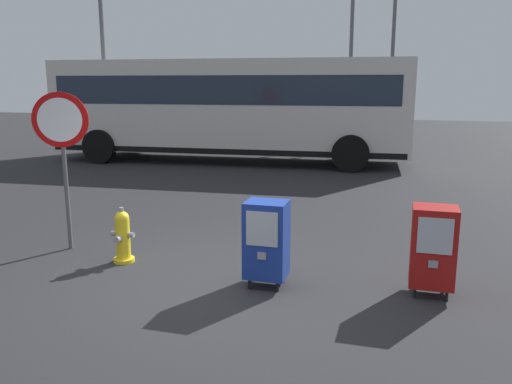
{
  "coord_description": "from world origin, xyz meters",
  "views": [
    {
      "loc": [
        2.2,
        -5.4,
        2.35
      ],
      "look_at": [
        0.3,
        1.2,
        0.9
      ],
      "focal_mm": 36.45,
      "sensor_mm": 36.0,
      "label": 1
    }
  ],
  "objects_px": {
    "fire_hydrant": "(123,236)",
    "newspaper_box_secondary": "(433,247)",
    "stop_sign": "(62,138)",
    "street_light_near_right": "(394,19)",
    "street_light_far_left": "(352,32)",
    "newspaper_box_primary": "(266,239)",
    "bus_near": "(230,105)",
    "street_light_near_left": "(101,14)"
  },
  "relations": [
    {
      "from": "bus_near",
      "to": "street_light_near_left",
      "type": "distance_m",
      "value": 5.38
    },
    {
      "from": "street_light_near_right",
      "to": "street_light_far_left",
      "type": "distance_m",
      "value": 1.81
    },
    {
      "from": "newspaper_box_primary",
      "to": "fire_hydrant",
      "type": "bearing_deg",
      "value": 172.0
    },
    {
      "from": "stop_sign",
      "to": "street_light_near_left",
      "type": "bearing_deg",
      "value": 118.6
    },
    {
      "from": "newspaper_box_secondary",
      "to": "newspaper_box_primary",
      "type": "bearing_deg",
      "value": -172.33
    },
    {
      "from": "newspaper_box_secondary",
      "to": "stop_sign",
      "type": "distance_m",
      "value": 5.04
    },
    {
      "from": "newspaper_box_secondary",
      "to": "street_light_near_left",
      "type": "relative_size",
      "value": 0.13
    },
    {
      "from": "fire_hydrant",
      "to": "newspaper_box_primary",
      "type": "height_order",
      "value": "newspaper_box_primary"
    },
    {
      "from": "bus_near",
      "to": "newspaper_box_primary",
      "type": "bearing_deg",
      "value": -72.4
    },
    {
      "from": "stop_sign",
      "to": "street_light_far_left",
      "type": "xyz_separation_m",
      "value": [
        2.45,
        13.96,
        2.59
      ]
    },
    {
      "from": "fire_hydrant",
      "to": "newspaper_box_secondary",
      "type": "height_order",
      "value": "newspaper_box_secondary"
    },
    {
      "from": "bus_near",
      "to": "street_light_far_left",
      "type": "height_order",
      "value": "street_light_far_left"
    },
    {
      "from": "street_light_near_left",
      "to": "stop_sign",
      "type": "bearing_deg",
      "value": -61.4
    },
    {
      "from": "newspaper_box_primary",
      "to": "stop_sign",
      "type": "distance_m",
      "value": 3.3
    },
    {
      "from": "newspaper_box_primary",
      "to": "street_light_near_right",
      "type": "relative_size",
      "value": 0.12
    },
    {
      "from": "stop_sign",
      "to": "street_light_near_right",
      "type": "distance_m",
      "value": 15.7
    },
    {
      "from": "stop_sign",
      "to": "street_light_far_left",
      "type": "bearing_deg",
      "value": 80.03
    },
    {
      "from": "street_light_far_left",
      "to": "street_light_near_right",
      "type": "bearing_deg",
      "value": 32.21
    },
    {
      "from": "fire_hydrant",
      "to": "street_light_near_left",
      "type": "xyz_separation_m",
      "value": [
        -6.14,
        9.65,
        4.18
      ]
    },
    {
      "from": "stop_sign",
      "to": "street_light_near_right",
      "type": "xyz_separation_m",
      "value": [
        3.92,
        14.88,
        3.1
      ]
    },
    {
      "from": "newspaper_box_primary",
      "to": "stop_sign",
      "type": "xyz_separation_m",
      "value": [
        -3.08,
        0.57,
        1.03
      ]
    },
    {
      "from": "newspaper_box_secondary",
      "to": "street_light_far_left",
      "type": "xyz_separation_m",
      "value": [
        -2.47,
        14.27,
        3.62
      ]
    },
    {
      "from": "bus_near",
      "to": "street_light_near_left",
      "type": "xyz_separation_m",
      "value": [
        -4.55,
        0.57,
        2.82
      ]
    },
    {
      "from": "newspaper_box_secondary",
      "to": "street_light_near_right",
      "type": "bearing_deg",
      "value": 93.77
    },
    {
      "from": "newspaper_box_primary",
      "to": "street_light_near_right",
      "type": "xyz_separation_m",
      "value": [
        0.84,
        15.45,
        4.13
      ]
    },
    {
      "from": "fire_hydrant",
      "to": "newspaper_box_secondary",
      "type": "relative_size",
      "value": 0.73
    },
    {
      "from": "bus_near",
      "to": "street_light_near_right",
      "type": "bearing_deg",
      "value": 49.92
    },
    {
      "from": "fire_hydrant",
      "to": "stop_sign",
      "type": "height_order",
      "value": "stop_sign"
    },
    {
      "from": "newspaper_box_primary",
      "to": "newspaper_box_secondary",
      "type": "xyz_separation_m",
      "value": [
        1.85,
        0.25,
        0.0
      ]
    },
    {
      "from": "bus_near",
      "to": "newspaper_box_secondary",
      "type": "bearing_deg",
      "value": -62.61
    },
    {
      "from": "stop_sign",
      "to": "street_light_near_right",
      "type": "relative_size",
      "value": 0.27
    },
    {
      "from": "street_light_near_left",
      "to": "street_light_near_right",
      "type": "height_order",
      "value": "street_light_near_right"
    },
    {
      "from": "newspaper_box_secondary",
      "to": "street_light_far_left",
      "type": "height_order",
      "value": "street_light_far_left"
    },
    {
      "from": "bus_near",
      "to": "street_light_far_left",
      "type": "bearing_deg",
      "value": 56.01
    },
    {
      "from": "newspaper_box_secondary",
      "to": "stop_sign",
      "type": "relative_size",
      "value": 0.46
    },
    {
      "from": "newspaper_box_primary",
      "to": "street_light_near_right",
      "type": "height_order",
      "value": "street_light_near_right"
    },
    {
      "from": "newspaper_box_primary",
      "to": "street_light_far_left",
      "type": "distance_m",
      "value": 14.98
    },
    {
      "from": "newspaper_box_secondary",
      "to": "street_light_near_left",
      "type": "height_order",
      "value": "street_light_near_left"
    },
    {
      "from": "fire_hydrant",
      "to": "street_light_far_left",
      "type": "relative_size",
      "value": 0.1
    },
    {
      "from": "fire_hydrant",
      "to": "stop_sign",
      "type": "bearing_deg",
      "value": 164.89
    },
    {
      "from": "newspaper_box_secondary",
      "to": "street_light_far_left",
      "type": "distance_m",
      "value": 14.93
    },
    {
      "from": "fire_hydrant",
      "to": "bus_near",
      "type": "height_order",
      "value": "bus_near"
    }
  ]
}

